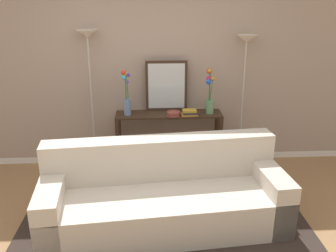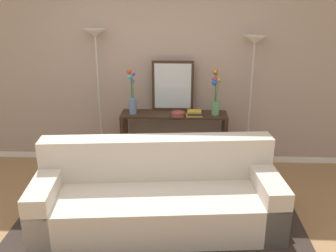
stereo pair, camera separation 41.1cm
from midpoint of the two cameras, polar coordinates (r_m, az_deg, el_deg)
ground_plane at (r=3.82m, az=-6.78°, el=-18.05°), size 16.00×16.00×0.02m
back_wall at (r=5.12m, az=-6.16°, el=9.08°), size 12.00×0.15×2.76m
area_rug at (r=3.96m, az=-3.53°, el=-16.05°), size 3.07×1.70×0.01m
couch at (r=3.93m, az=-3.71°, el=-11.02°), size 2.56×1.14×0.88m
console_table at (r=5.01m, az=-2.23°, el=-0.78°), size 1.42×0.35×0.81m
floor_lamp_left at (r=4.95m, az=-14.51°, el=9.53°), size 0.28×0.28×1.90m
floor_lamp_right at (r=4.98m, az=9.50°, el=9.29°), size 0.28×0.28×1.83m
wall_mirror at (r=4.97m, az=-2.62°, el=6.18°), size 0.56×0.02×0.68m
vase_tall_flowers at (r=4.86m, az=-8.87°, el=4.42°), size 0.12×0.11×0.60m
vase_short_flowers at (r=4.88m, az=4.09°, el=4.72°), size 0.12×0.12×0.60m
fruit_bowl at (r=4.82m, az=-1.58°, el=1.90°), size 0.18×0.18×0.06m
book_stack at (r=4.84m, az=0.95°, el=2.04°), size 0.23×0.16×0.07m
book_row_under_console at (r=5.22m, az=-6.50°, el=-6.09°), size 0.38×0.18×0.12m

